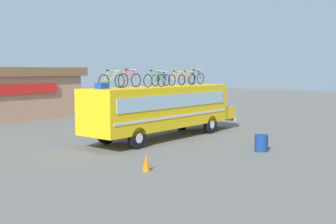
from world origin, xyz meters
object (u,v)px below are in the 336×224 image
Objects in this scene: rooftop_bicycle_2 at (130,80)px; traffic_cone at (146,163)px; rooftop_bicycle_1 at (112,80)px; rooftop_bicycle_7 at (196,78)px; rooftop_bicycle_4 at (161,80)px; rooftop_bicycle_6 at (187,79)px; rooftop_bicycle_5 at (177,79)px; luggage_bag_1 at (102,86)px; bus at (163,107)px; trash_bin at (261,143)px; rooftop_bicycle_3 at (155,80)px.

traffic_cone is (-4.01, -4.74, -3.00)m from rooftop_bicycle_2.
rooftop_bicycle_1 is 6.28m from traffic_cone.
traffic_cone is (-10.07, -4.80, -3.00)m from rooftop_bicycle_7.
rooftop_bicycle_6 is (2.43, -0.05, -0.00)m from rooftop_bicycle_4.
rooftop_bicycle_1 is 1.23m from rooftop_bicycle_2.
luggage_bag_1 is at bearing 177.37° from rooftop_bicycle_5.
rooftop_bicycle_7 reaches higher than bus.
rooftop_bicycle_5 is at bearing -173.81° from rooftop_bicycle_6.
bus is 6.76× the size of rooftop_bicycle_2.
trash_bin is at bearing -102.65° from rooftop_bicycle_5.
luggage_bag_1 reaches higher than traffic_cone.
rooftop_bicycle_7 reaches higher than rooftop_bicycle_3.
rooftop_bicycle_3 is (2.36, -0.77, -0.00)m from rooftop_bicycle_1.
rooftop_bicycle_4 is (3.62, -0.14, -0.02)m from rooftop_bicycle_1.
rooftop_bicycle_4 is at bearing -2.71° from rooftop_bicycle_2.
rooftop_bicycle_5 reaches higher than bus.
rooftop_bicycle_3 is 1.02× the size of rooftop_bicycle_7.
rooftop_bicycle_3 is 1.41m from rooftop_bicycle_4.
rooftop_bicycle_2 is at bearing 175.51° from rooftop_bicycle_5.
trash_bin is (-0.07, -6.07, -1.35)m from bus.
rooftop_bicycle_3 is at bearing -153.41° from rooftop_bicycle_4.
rooftop_bicycle_4 is (4.34, -0.08, 0.22)m from luggage_bag_1.
rooftop_bicycle_2 is 2.60× the size of traffic_cone.
rooftop_bicycle_5 is (1.30, 0.03, 1.55)m from bus.
bus is 6.40× the size of rooftop_bicycle_3.
rooftop_bicycle_6 reaches higher than traffic_cone.
rooftop_bicycle_4 is (0.04, 0.20, 1.55)m from bus.
rooftop_bicycle_5 reaches higher than trash_bin.
rooftop_bicycle_6 is at bearing 6.19° from rooftop_bicycle_5.
luggage_bag_1 is (-4.29, 0.28, 1.33)m from bus.
rooftop_bicycle_7 is 8.02m from trash_bin.
rooftop_bicycle_7 reaches higher than rooftop_bicycle_5.
trash_bin is (4.22, -6.36, -2.68)m from luggage_bag_1.
luggage_bag_1 is 0.33× the size of rooftop_bicycle_5.
rooftop_bicycle_1 is 2.23× the size of trash_bin.
rooftop_bicycle_1 is at bearing 4.63° from luggage_bag_1.
rooftop_bicycle_6 is 2.70× the size of traffic_cone.
rooftop_bicycle_1 reaches higher than trash_bin.
rooftop_bicycle_2 is 6.05m from rooftop_bicycle_7.
rooftop_bicycle_2 reaches higher than rooftop_bicycle_6.
trash_bin is at bearing -56.40° from luggage_bag_1.
rooftop_bicycle_7 is (4.92, 0.80, 0.02)m from rooftop_bicycle_3.
traffic_cone is at bearing -154.51° from rooftop_bicycle_7.
rooftop_bicycle_6 is (2.47, 0.15, 1.55)m from bus.
rooftop_bicycle_4 reaches higher than luggage_bag_1.
rooftop_bicycle_5 is at bearing 1.21° from bus.
rooftop_bicycle_6 is at bearing -170.01° from rooftop_bicycle_7.
rooftop_bicycle_3 reaches higher than rooftop_bicycle_6.
traffic_cone is (-6.37, -4.43, -1.42)m from bus.
rooftop_bicycle_5 reaches higher than rooftop_bicycle_6.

